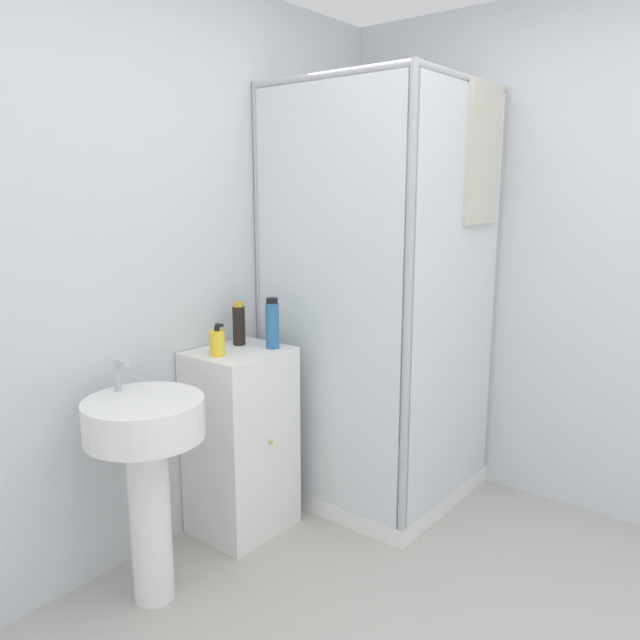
{
  "coord_description": "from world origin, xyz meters",
  "views": [
    {
      "loc": [
        -1.44,
        -0.52,
        1.59
      ],
      "look_at": [
        0.62,
        1.13,
        1.04
      ],
      "focal_mm": 35.0,
      "sensor_mm": 36.0,
      "label": 1
    }
  ],
  "objects_px": {
    "shampoo_bottle_tall_black": "(239,324)",
    "shampoo_bottle_blue": "(272,324)",
    "soap_dispenser": "(217,343)",
    "sink": "(146,455)"
  },
  "relations": [
    {
      "from": "shampoo_bottle_blue",
      "to": "soap_dispenser",
      "type": "bearing_deg",
      "value": 159.25
    },
    {
      "from": "sink",
      "to": "soap_dispenser",
      "type": "xyz_separation_m",
      "value": [
        0.47,
        0.11,
        0.33
      ]
    },
    {
      "from": "shampoo_bottle_tall_black",
      "to": "shampoo_bottle_blue",
      "type": "height_order",
      "value": "shampoo_bottle_blue"
    },
    {
      "from": "soap_dispenser",
      "to": "sink",
      "type": "bearing_deg",
      "value": -166.93
    },
    {
      "from": "sink",
      "to": "soap_dispenser",
      "type": "bearing_deg",
      "value": 13.07
    },
    {
      "from": "soap_dispenser",
      "to": "shampoo_bottle_blue",
      "type": "bearing_deg",
      "value": -20.75
    },
    {
      "from": "shampoo_bottle_tall_black",
      "to": "soap_dispenser",
      "type": "bearing_deg",
      "value": -160.29
    },
    {
      "from": "sink",
      "to": "shampoo_bottle_tall_black",
      "type": "relative_size",
      "value": 4.66
    },
    {
      "from": "shampoo_bottle_blue",
      "to": "sink",
      "type": "bearing_deg",
      "value": -178.84
    },
    {
      "from": "soap_dispenser",
      "to": "shampoo_bottle_tall_black",
      "type": "relative_size",
      "value": 0.71
    }
  ]
}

